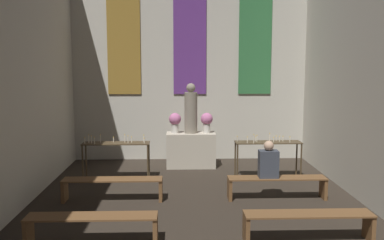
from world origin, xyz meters
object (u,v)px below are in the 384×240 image
candle_rack_right (268,147)px  pew_back_right (277,183)px  altar (191,150)px  statue (191,110)px  flower_vase_left (175,121)px  pew_back_left (113,185)px  pew_third_left (92,223)px  pew_third_right (308,221)px  flower_vase_right (207,121)px  person_seated (268,162)px  candle_rack_left (116,148)px

candle_rack_right → pew_back_right: size_ratio=0.79×
altar → statue: (0.00, 0.00, 0.99)m
statue → pew_back_right: statue is taller
flower_vase_left → candle_rack_right: (2.06, -1.13, -0.43)m
altar → pew_back_right: bearing=-59.3°
candle_rack_right → pew_back_left: candle_rack_right is taller
flower_vase_left → pew_back_right: (1.93, -2.60, -0.84)m
candle_rack_right → pew_third_left: candle_rack_right is taller
flower_vase_left → altar: bearing=0.0°
pew_back_right → flower_vase_left: bearing=126.6°
pew_third_left → pew_third_right: size_ratio=1.00×
flower_vase_right → pew_back_right: (1.15, -2.60, -0.84)m
flower_vase_right → person_seated: bearing=-69.3°
pew_back_left → flower_vase_right: bearing=53.4°
candle_rack_left → pew_back_right: 3.57m
altar → flower_vase_left: flower_vase_left is taller
pew_back_right → flower_vase_right: bearing=113.9°
pew_third_left → pew_third_right: (3.09, 0.00, 0.00)m
candle_rack_left → person_seated: person_seated is taller
statue → pew_third_left: (-1.54, -4.55, -1.10)m
candle_rack_left → flower_vase_left: bearing=41.3°
altar → candle_rack_left: (-1.68, -1.13, 0.29)m
flower_vase_right → candle_rack_left: size_ratio=0.34×
altar → flower_vase_left: bearing=-180.0°
statue → candle_rack_right: 2.14m
flower_vase_left → pew_back_right: 3.35m
flower_vase_left → candle_rack_right: bearing=-28.7°
candle_rack_right → person_seated: size_ratio=2.09×
flower_vase_left → pew_third_right: (1.93, -4.55, -0.84)m
pew_back_left → person_seated: size_ratio=2.64×
candle_rack_left → pew_third_right: candle_rack_left is taller
flower_vase_right → person_seated: (0.98, -2.60, -0.43)m
pew_third_right → person_seated: person_seated is taller
candle_rack_right → altar: bearing=145.9°
flower_vase_right → candle_rack_right: (1.28, -1.13, -0.43)m
candle_rack_right → statue: bearing=145.9°
candle_rack_right → pew_back_left: 3.56m
pew_third_right → flower_vase_right: bearing=104.2°
pew_back_left → person_seated: 2.95m
flower_vase_left → flower_vase_right: bearing=0.0°
candle_rack_right → pew_third_left: bearing=-133.2°
altar → pew_third_left: 4.81m
altar → flower_vase_right: 0.82m
pew_third_right → candle_rack_right: bearing=87.8°
altar → pew_third_right: altar is taller
altar → person_seated: bearing=-62.2°
candle_rack_right → candle_rack_left: bearing=180.0°
flower_vase_right → candle_rack_right: bearing=-41.4°
altar → pew_third_left: (-1.54, -4.55, -0.12)m
person_seated → candle_rack_left: bearing=154.3°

